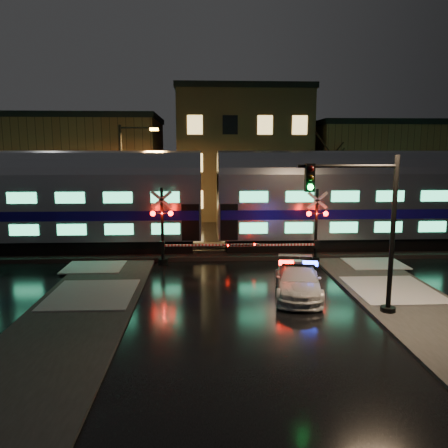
{
  "coord_description": "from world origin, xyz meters",
  "views": [
    {
      "loc": [
        -1.77,
        -21.0,
        6.05
      ],
      "look_at": [
        -0.63,
        2.5,
        2.2
      ],
      "focal_mm": 35.0,
      "sensor_mm": 36.0,
      "label": 1
    }
  ],
  "objects": [
    {
      "name": "streetlight",
      "position": [
        -6.99,
        9.0,
        4.55
      ],
      "size": [
        2.64,
        0.28,
        7.89
      ],
      "color": "black",
      "rests_on": "ground"
    },
    {
      "name": "ground",
      "position": [
        0.0,
        0.0,
        0.0
      ],
      "size": [
        120.0,
        120.0,
        0.0
      ],
      "primitive_type": "plane",
      "color": "black",
      "rests_on": "ground"
    },
    {
      "name": "sidewalk_left",
      "position": [
        -6.5,
        -6.0,
        0.06
      ],
      "size": [
        4.0,
        20.0,
        0.12
      ],
      "primitive_type": "cube",
      "color": "#2D2D2D",
      "rests_on": "ground"
    },
    {
      "name": "building_left",
      "position": [
        -13.0,
        22.0,
        4.5
      ],
      "size": [
        14.0,
        10.0,
        9.0
      ],
      "primitive_type": "cube",
      "color": "#523420",
      "rests_on": "ground"
    },
    {
      "name": "building_mid",
      "position": [
        2.0,
        22.5,
        5.75
      ],
      "size": [
        12.0,
        11.0,
        11.5
      ],
      "primitive_type": "cube",
      "color": "brown",
      "rests_on": "ground"
    },
    {
      "name": "train",
      "position": [
        -1.39,
        5.0,
        3.38
      ],
      "size": [
        51.0,
        3.12,
        5.92
      ],
      "color": "black",
      "rests_on": "ballast"
    },
    {
      "name": "police_car",
      "position": [
        2.26,
        -3.18,
        0.68
      ],
      "size": [
        2.56,
        4.86,
        1.5
      ],
      "rotation": [
        0.0,
        0.0,
        -0.15
      ],
      "color": "silver",
      "rests_on": "ground"
    },
    {
      "name": "traffic_light",
      "position": [
        4.26,
        -5.6,
        3.18
      ],
      "size": [
        3.86,
        0.7,
        5.98
      ],
      "rotation": [
        0.0,
        0.0,
        0.1
      ],
      "color": "black",
      "rests_on": "ground"
    },
    {
      "name": "crossing_signal_right",
      "position": [
        4.09,
        2.31,
        1.7
      ],
      "size": [
        5.81,
        0.66,
        4.11
      ],
      "color": "black",
      "rests_on": "ground"
    },
    {
      "name": "building_right",
      "position": [
        15.0,
        22.0,
        4.25
      ],
      "size": [
        12.0,
        10.0,
        8.5
      ],
      "primitive_type": "cube",
      "color": "#523420",
      "rests_on": "ground"
    },
    {
      "name": "crossing_signal_left",
      "position": [
        -3.62,
        2.31,
        1.74
      ],
      "size": [
        5.95,
        0.66,
        4.21
      ],
      "color": "black",
      "rests_on": "ground"
    },
    {
      "name": "sidewalk_right",
      "position": [
        6.5,
        -6.0,
        0.06
      ],
      "size": [
        4.0,
        20.0,
        0.12
      ],
      "primitive_type": "cube",
      "color": "#2D2D2D",
      "rests_on": "ground"
    },
    {
      "name": "ballast",
      "position": [
        0.0,
        5.0,
        0.12
      ],
      "size": [
        90.0,
        4.2,
        0.24
      ],
      "primitive_type": "cube",
      "color": "black",
      "rests_on": "ground"
    }
  ]
}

